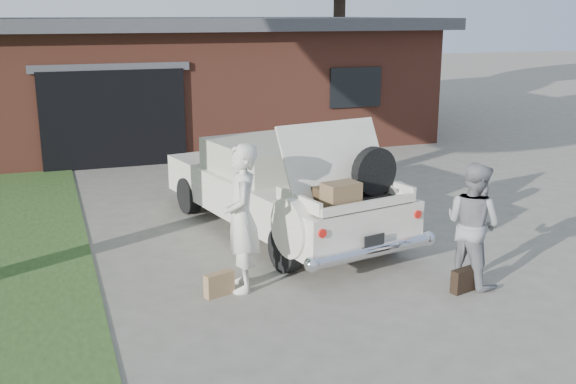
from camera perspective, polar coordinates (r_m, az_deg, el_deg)
name	(u,v)px	position (r m, az deg, el deg)	size (l,w,h in m)	color
ground	(304,285)	(8.79, 1.35, -7.89)	(90.00, 90.00, 0.00)	gray
house	(189,77)	(19.50, -8.34, 9.60)	(12.80, 7.80, 3.30)	brown
sedan	(280,187)	(10.74, -0.72, 0.44)	(2.85, 5.22, 1.95)	beige
woman_left	(242,218)	(8.39, -3.95, -2.22)	(0.69, 0.45, 1.88)	beige
woman_right	(473,224)	(8.90, 15.39, -2.64)	(0.78, 0.61, 1.61)	gray
suitcase_left	(219,284)	(8.48, -5.85, -7.76)	(0.39, 0.12, 0.30)	#9D7850
suitcase_right	(465,280)	(8.84, 14.73, -7.21)	(0.39, 0.12, 0.30)	black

